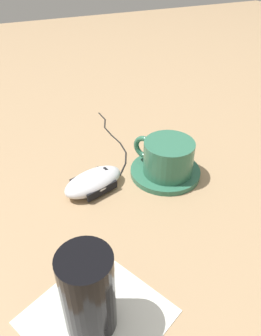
% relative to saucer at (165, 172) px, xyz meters
% --- Properties ---
extents(ground_plane, '(3.00, 3.00, 0.00)m').
position_rel_saucer_xyz_m(ground_plane, '(-0.13, 0.11, -0.01)').
color(ground_plane, '#9E7F5B').
extents(saucer, '(0.13, 0.13, 0.01)m').
position_rel_saucer_xyz_m(saucer, '(0.00, 0.00, 0.00)').
color(saucer, '#2D664C').
rests_on(saucer, ground).
extents(coffee_cup, '(0.11, 0.09, 0.06)m').
position_rel_saucer_xyz_m(coffee_cup, '(-0.00, 0.00, 0.04)').
color(coffee_cup, '#2D664C').
rests_on(coffee_cup, saucer).
extents(computer_mouse, '(0.09, 0.13, 0.03)m').
position_rel_saucer_xyz_m(computer_mouse, '(0.01, 0.14, 0.01)').
color(computer_mouse, silver).
rests_on(computer_mouse, ground).
extents(mouse_cable, '(0.26, 0.05, 0.00)m').
position_rel_saucer_xyz_m(mouse_cable, '(0.16, 0.04, -0.00)').
color(mouse_cable, black).
rests_on(mouse_cable, ground).
extents(napkin_under_glass, '(0.20, 0.20, 0.00)m').
position_rel_saucer_xyz_m(napkin_under_glass, '(-0.22, 0.21, -0.00)').
color(napkin_under_glass, silver).
rests_on(napkin_under_glass, ground).
extents(drinking_glass, '(0.06, 0.06, 0.12)m').
position_rel_saucer_xyz_m(drinking_glass, '(-0.22, 0.22, 0.06)').
color(drinking_glass, black).
rests_on(drinking_glass, napkin_under_glass).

